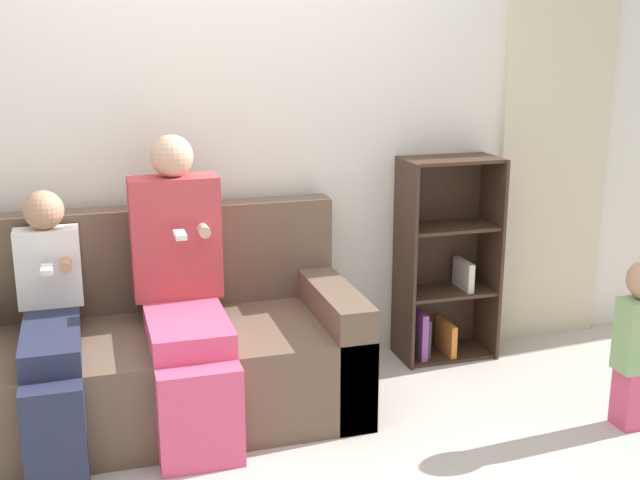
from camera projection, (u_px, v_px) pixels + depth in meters
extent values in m
plane|color=#BCB2A8|center=(260.00, 457.00, 3.43)|extent=(14.00, 14.00, 0.00)
cube|color=silver|center=(213.00, 132.00, 4.02)|extent=(10.00, 0.06, 2.55)
cube|color=beige|center=(554.00, 161.00, 4.57)|extent=(0.67, 0.04, 2.10)
cube|color=brown|center=(164.00, 381.00, 3.66)|extent=(1.83, 0.70, 0.44)
cube|color=brown|center=(152.00, 299.00, 3.99)|extent=(1.83, 0.15, 0.94)
cube|color=brown|center=(336.00, 346.00, 3.87)|extent=(0.18, 0.70, 0.59)
cube|color=#DB4C75|center=(201.00, 419.00, 3.31)|extent=(0.35, 0.12, 0.44)
cube|color=#DB4C75|center=(188.00, 331.00, 3.53)|extent=(0.35, 0.50, 0.11)
cube|color=#B73D42|center=(175.00, 237.00, 3.75)|extent=(0.41, 0.19, 0.57)
sphere|color=tan|center=(172.00, 156.00, 3.66)|extent=(0.20, 0.20, 0.20)
cylinder|color=tan|center=(204.00, 231.00, 3.64)|extent=(0.05, 0.10, 0.05)
cube|color=white|center=(180.00, 235.00, 3.56)|extent=(0.05, 0.12, 0.02)
cube|color=#232842|center=(55.00, 439.00, 3.15)|extent=(0.24, 0.12, 0.44)
cube|color=#232842|center=(51.00, 343.00, 3.39)|extent=(0.24, 0.56, 0.11)
cube|color=white|center=(49.00, 267.00, 3.65)|extent=(0.28, 0.13, 0.36)
sphere|color=tan|center=(44.00, 210.00, 3.58)|extent=(0.18, 0.18, 0.18)
cylinder|color=tan|center=(66.00, 265.00, 3.56)|extent=(0.05, 0.10, 0.05)
cube|color=white|center=(47.00, 270.00, 3.49)|extent=(0.05, 0.12, 0.02)
cube|color=#DB4C75|center=(635.00, 397.00, 3.68)|extent=(0.17, 0.13, 0.28)
cube|color=#3D281E|center=(404.00, 263.00, 4.30)|extent=(0.02, 0.30, 1.12)
cube|color=#3D281E|center=(489.00, 256.00, 4.44)|extent=(0.02, 0.30, 1.12)
cube|color=#3D281E|center=(437.00, 253.00, 4.50)|extent=(0.53, 0.02, 1.12)
cube|color=#3D281E|center=(444.00, 353.00, 4.51)|extent=(0.49, 0.26, 0.02)
cube|color=#3D281E|center=(446.00, 291.00, 4.41)|extent=(0.49, 0.26, 0.02)
cube|color=#3D281E|center=(449.00, 227.00, 4.32)|extent=(0.49, 0.26, 0.02)
cube|color=#3D281E|center=(452.00, 160.00, 4.23)|extent=(0.49, 0.26, 0.02)
cube|color=#333338|center=(420.00, 336.00, 4.44)|extent=(0.06, 0.17, 0.22)
cube|color=orange|center=(446.00, 337.00, 4.49)|extent=(0.03, 0.22, 0.18)
cube|color=#934CA3|center=(418.00, 333.00, 4.43)|extent=(0.04, 0.20, 0.26)
cube|color=beige|center=(463.00, 274.00, 4.42)|extent=(0.04, 0.20, 0.16)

